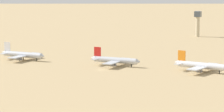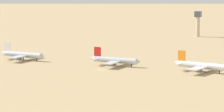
% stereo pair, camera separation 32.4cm
% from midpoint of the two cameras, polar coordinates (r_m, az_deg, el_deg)
% --- Properties ---
extents(ground, '(4000.00, 4000.00, 0.00)m').
position_cam_midpoint_polar(ground, '(350.64, -1.08, -1.28)').
color(ground, tan).
extents(parked_jet_white_2, '(32.30, 27.30, 10.66)m').
position_cam_midpoint_polar(parked_jet_white_2, '(391.03, -8.18, 0.13)').
color(parked_jet_white_2, silver).
rests_on(parked_jet_white_2, ground).
extents(parked_jet_red_3, '(32.10, 27.04, 10.60)m').
position_cam_midpoint_polar(parked_jet_red_3, '(363.88, 0.24, -0.38)').
color(parked_jet_red_3, silver).
rests_on(parked_jet_red_3, ground).
extents(parked_jet_orange_4, '(33.38, 28.61, 11.11)m').
position_cam_midpoint_polar(parked_jet_orange_4, '(346.29, 8.07, -0.86)').
color(parked_jet_orange_4, silver).
rests_on(parked_jet_orange_4, ground).
extents(control_tower, '(5.20, 5.20, 21.14)m').
position_cam_midpoint_polar(control_tower, '(524.04, 7.79, 3.15)').
color(control_tower, '#C6B793').
rests_on(control_tower, ground).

